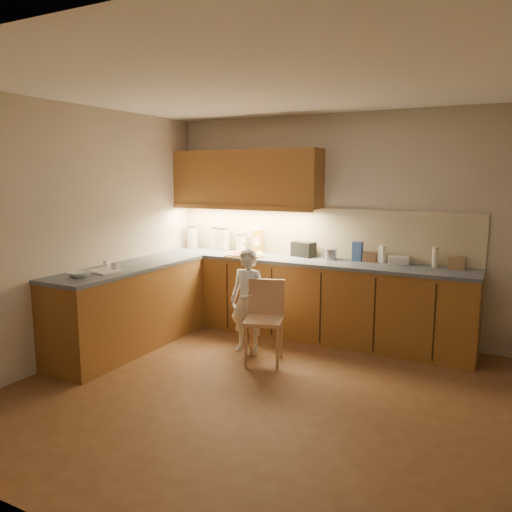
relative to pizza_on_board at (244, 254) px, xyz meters
The scene contains 24 objects.
room 2.08m from the pizza_on_board, 53.64° to the right, with size 4.54×4.50×2.62m.
l_counter 0.62m from the pizza_on_board, 54.16° to the right, with size 3.77×2.62×0.92m.
backsplash 0.92m from the pizza_on_board, 28.50° to the left, with size 3.75×0.02×0.58m, color beige.
upper_cabinets 0.95m from the pizza_on_board, 115.46° to the left, with size 1.95×0.36×0.73m.
pizza_on_board is the anchor object (origin of this frame).
child 0.89m from the pizza_on_board, 58.46° to the right, with size 0.41×0.27×1.12m, color white.
wooden_chair 1.17m from the pizza_on_board, 49.85° to the right, with size 0.47×0.47×0.83m.
mixing_bowl 2.01m from the pizza_on_board, 113.48° to the right, with size 0.23×0.23×0.06m, color white.
canister_a 1.00m from the pizza_on_board, 163.89° to the left, with size 0.15×0.15×0.31m.
canister_b 0.70m from the pizza_on_board, 151.17° to the left, with size 0.18×0.18×0.31m.
canister_c 0.56m from the pizza_on_board, 148.48° to the left, with size 0.16×0.16×0.31m.
canister_d 0.41m from the pizza_on_board, 124.09° to the left, with size 0.14×0.14×0.23m.
oil_jug 0.36m from the pizza_on_board, 87.49° to the left, with size 0.12×0.09×0.34m.
toaster 0.72m from the pizza_on_board, 25.42° to the left, with size 0.31×0.23×0.18m.
steel_pot 1.04m from the pizza_on_board, 14.40° to the left, with size 0.16×0.16×0.13m.
blue_box 1.35m from the pizza_on_board, 13.06° to the left, with size 0.11×0.08×0.22m, color #315294.
card_box_a 1.49m from the pizza_on_board, 12.60° to the left, with size 0.15×0.11×0.11m, color #9E7255.
white_bottle 1.62m from the pizza_on_board, 11.25° to the left, with size 0.06×0.06×0.19m, color white.
flat_pack 1.81m from the pizza_on_board, 10.11° to the left, with size 0.21×0.15×0.09m, color silver.
tall_jar 2.19m from the pizza_on_board, ahead, with size 0.07×0.07×0.22m.
card_box_b 2.40m from the pizza_on_board, ahead, with size 0.16×0.13×0.13m, color #9E8155.
dough_cloth 1.74m from the pizza_on_board, 116.34° to the right, with size 0.31×0.24×0.02m, color silver.
spice_jar_a 1.65m from the pizza_on_board, 123.09° to the right, with size 0.07×0.07×0.09m, color white.
spice_jar_b 1.62m from the pizza_on_board, 115.92° to the right, with size 0.07×0.07×0.09m, color silver.
Camera 1 is at (1.75, -3.66, 1.89)m, focal length 35.00 mm.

